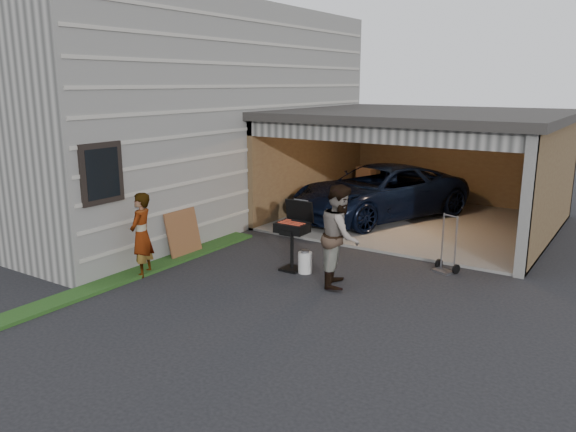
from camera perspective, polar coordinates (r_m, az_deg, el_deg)
name	(u,v)px	position (r m, az deg, el deg)	size (l,w,h in m)	color
ground	(241,293)	(9.94, -4.85, -7.77)	(80.00, 80.00, 0.00)	black
house	(158,113)	(16.31, -13.09, 10.15)	(7.00, 11.00, 5.50)	#474744
groundcover_strip	(109,283)	(10.78, -17.72, -6.50)	(0.50, 8.00, 0.06)	#193814
garage	(425,151)	(15.01, 13.75, 6.47)	(6.80, 6.30, 2.90)	#605E59
minivan	(379,194)	(15.10, 9.19, 2.22)	(2.31, 5.01, 1.39)	black
woman	(141,235)	(10.87, -14.66, -1.86)	(0.59, 0.38, 1.61)	#C8E5FB
man	(340,236)	(10.05, 5.31, -1.99)	(0.90, 0.70, 1.85)	#421F1A
bbq_grill	(293,230)	(10.85, 0.51, -1.42)	(0.61, 0.53, 1.35)	black
propane_tank	(305,262)	(10.85, 1.75, -4.74)	(0.27, 0.27, 0.41)	silver
plywood_panel	(183,233)	(12.02, -10.58, -1.75)	(0.04, 0.88, 0.99)	brown
hand_truck	(446,261)	(11.33, 15.76, -4.40)	(0.51, 0.47, 1.13)	slate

